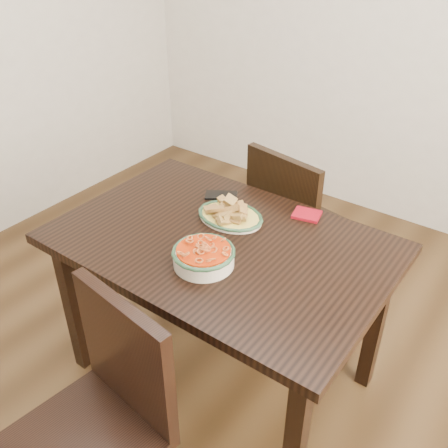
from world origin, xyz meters
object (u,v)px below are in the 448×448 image
Objects in this scene: chair_near at (104,411)px; noodle_bowl at (204,254)px; chair_far at (293,222)px; fish_plate at (230,209)px; smartphone at (221,195)px; dining_table at (221,258)px.

noodle_bowl is (-0.01, 0.53, 0.29)m from chair_near.
chair_far is 0.57m from fish_plate.
smartphone is at bearing 112.03° from chair_near.
chair_far is 1.00× the size of chair_near.
fish_plate is at bearing 112.06° from dining_table.
fish_plate is at bearing 108.50° from noodle_bowl.
fish_plate is 0.19m from smartphone.
chair_near is at bearing -85.56° from dining_table.
chair_near is at bearing -82.39° from fish_plate.
fish_plate is at bearing 104.97° from chair_near.
chair_far is at bearing 84.98° from fish_plate.
noodle_bowl is at bearing -93.14° from smartphone.
smartphone is (-0.25, 0.96, 0.26)m from chair_near.
dining_table is 9.20× the size of smartphone.
chair_far reaches higher than dining_table.
dining_table is 0.22m from noodle_bowl.
chair_far is at bearing 30.65° from smartphone.
chair_near reaches higher than noodle_bowl.
fish_plate reaches higher than noodle_bowl.
chair_near is 0.61m from noodle_bowl.
chair_far is at bearing 94.30° from noodle_bowl.
smartphone is at bearing 73.30° from chair_far.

